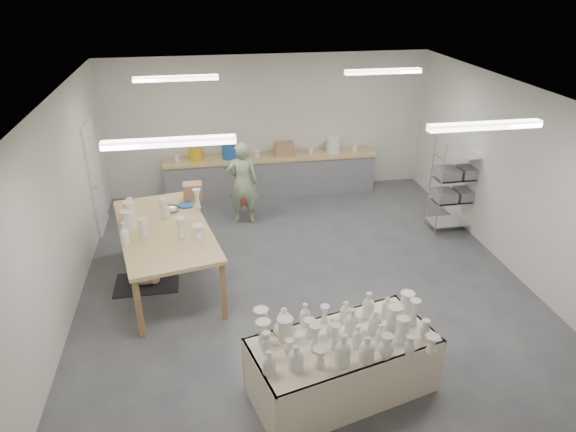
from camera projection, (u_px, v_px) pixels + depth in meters
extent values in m
plane|color=#424449|center=(304.00, 283.00, 8.30)|extent=(8.00, 8.00, 0.00)
cube|color=white|center=(307.00, 98.00, 6.99)|extent=(7.00, 8.00, 0.02)
cube|color=silver|center=(268.00, 125.00, 11.18)|extent=(7.00, 0.02, 3.00)
cube|color=silver|center=(408.00, 398.00, 4.10)|extent=(7.00, 0.02, 3.00)
cube|color=silver|center=(58.00, 216.00, 7.09)|extent=(0.02, 8.00, 3.00)
cube|color=silver|center=(520.00, 183.00, 8.19)|extent=(0.02, 8.00, 3.00)
cube|color=white|center=(96.00, 178.00, 9.60)|extent=(0.05, 0.90, 2.10)
cube|color=white|center=(169.00, 142.00, 5.40)|extent=(1.40, 0.12, 0.08)
cube|color=white|center=(485.00, 126.00, 5.96)|extent=(1.40, 0.12, 0.08)
cube|color=white|center=(176.00, 78.00, 8.50)|extent=(1.40, 0.12, 0.08)
cube|color=white|center=(383.00, 71.00, 9.06)|extent=(1.40, 0.12, 0.08)
cube|color=tan|center=(271.00, 157.00, 11.17)|extent=(4.60, 0.60, 0.06)
cube|color=slate|center=(271.00, 176.00, 11.37)|extent=(4.60, 0.55, 0.84)
cylinder|color=gold|center=(196.00, 153.00, 10.84)|extent=(0.30, 0.30, 0.34)
cylinder|color=#1D52A2|center=(229.00, 151.00, 10.95)|extent=(0.30, 0.30, 0.34)
cylinder|color=white|center=(333.00, 145.00, 11.31)|extent=(0.30, 0.30, 0.34)
cube|color=#9E7B4C|center=(284.00, 149.00, 11.15)|extent=(0.40, 0.30, 0.28)
cylinder|color=white|center=(177.00, 158.00, 10.82)|extent=(0.10, 0.10, 0.14)
cylinder|color=white|center=(257.00, 154.00, 11.08)|extent=(0.10, 0.10, 0.14)
cylinder|color=white|center=(311.00, 150.00, 11.27)|extent=(0.10, 0.10, 0.14)
cylinder|color=white|center=(355.00, 148.00, 11.43)|extent=(0.10, 0.10, 0.14)
cylinder|color=silver|center=(440.00, 192.00, 9.38)|extent=(0.02, 0.02, 1.80)
cylinder|color=silver|center=(483.00, 189.00, 9.51)|extent=(0.02, 0.02, 1.80)
cylinder|color=silver|center=(430.00, 183.00, 9.77)|extent=(0.02, 0.02, 1.80)
cylinder|color=silver|center=(471.00, 180.00, 9.90)|extent=(0.02, 0.02, 1.80)
cube|color=silver|center=(451.00, 221.00, 9.97)|extent=(0.88, 0.48, 0.02)
cube|color=silver|center=(454.00, 200.00, 9.77)|extent=(0.88, 0.48, 0.02)
cube|color=silver|center=(457.00, 178.00, 9.58)|extent=(0.88, 0.48, 0.02)
cube|color=silver|center=(461.00, 155.00, 9.38)|extent=(0.88, 0.48, 0.02)
cube|color=slate|center=(444.00, 195.00, 9.69)|extent=(0.38, 0.42, 0.18)
cube|color=slate|center=(466.00, 194.00, 9.75)|extent=(0.38, 0.42, 0.18)
cube|color=slate|center=(447.00, 173.00, 9.49)|extent=(0.38, 0.42, 0.18)
cube|color=slate|center=(469.00, 171.00, 9.56)|extent=(0.38, 0.42, 0.18)
cube|color=olive|center=(342.00, 368.00, 6.07)|extent=(2.05, 1.30, 0.65)
cube|color=beige|center=(344.00, 341.00, 5.89)|extent=(2.33, 1.51, 0.03)
cube|color=beige|center=(354.00, 396.00, 5.61)|extent=(2.08, 0.56, 0.75)
cube|color=beige|center=(332.00, 339.00, 6.48)|extent=(2.08, 0.56, 0.75)
cube|color=tan|center=(164.00, 230.00, 7.91)|extent=(1.80, 2.83, 0.06)
cube|color=olive|center=(120.00, 307.00, 6.93)|extent=(0.08, 0.08, 0.92)
cube|color=olive|center=(207.00, 298.00, 7.12)|extent=(0.08, 0.08, 0.92)
cube|color=olive|center=(136.00, 225.00, 9.13)|extent=(0.08, 0.08, 0.92)
cube|color=olive|center=(203.00, 220.00, 9.32)|extent=(0.08, 0.08, 0.92)
ellipsoid|color=silver|center=(171.00, 208.00, 8.43)|extent=(0.26, 0.26, 0.12)
cylinder|color=#1D52A2|center=(186.00, 205.00, 8.62)|extent=(0.26, 0.26, 0.03)
cylinder|color=white|center=(163.00, 202.00, 8.63)|extent=(0.11, 0.11, 0.12)
cube|color=#9E7B4C|center=(193.00, 191.00, 8.84)|extent=(0.32, 0.26, 0.28)
cube|color=black|center=(147.00, 283.00, 8.27)|extent=(1.00, 0.70, 0.02)
ellipsoid|color=white|center=(146.00, 278.00, 8.23)|extent=(0.49, 0.40, 0.18)
sphere|color=white|center=(155.00, 279.00, 8.16)|extent=(0.15, 0.15, 0.15)
imported|color=#95AA84|center=(243.00, 183.00, 9.95)|extent=(0.64, 0.46, 1.65)
cylinder|color=red|center=(242.00, 202.00, 10.41)|extent=(0.35, 0.35, 0.04)
cylinder|color=silver|center=(250.00, 208.00, 10.51)|extent=(0.02, 0.02, 0.30)
cylinder|color=silver|center=(239.00, 206.00, 10.58)|extent=(0.02, 0.02, 0.30)
cylinder|color=silver|center=(240.00, 212.00, 10.36)|extent=(0.02, 0.02, 0.30)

